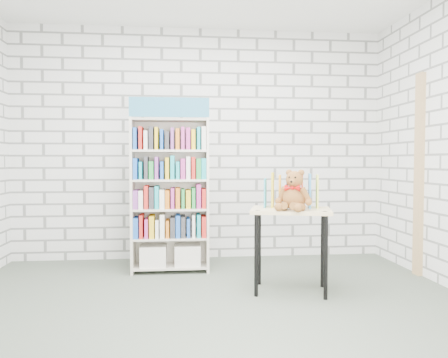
{
  "coord_description": "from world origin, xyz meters",
  "views": [
    {
      "loc": [
        -0.24,
        -3.36,
        1.19
      ],
      "look_at": [
        0.19,
        0.95,
        1.01
      ],
      "focal_mm": 35.0,
      "sensor_mm": 36.0,
      "label": 1
    }
  ],
  "objects": [
    {
      "name": "table_books",
      "position": [
        0.78,
        0.61,
        0.91
      ],
      "size": [
        0.53,
        0.33,
        0.29
      ],
      "color": "#2B97BA",
      "rests_on": "display_table"
    },
    {
      "name": "display_table",
      "position": [
        0.75,
        0.5,
        0.65
      ],
      "size": [
        0.81,
        0.65,
        0.76
      ],
      "color": "#D9C382",
      "rests_on": "ground"
    },
    {
      "name": "room_shell",
      "position": [
        0.0,
        0.0,
        1.78
      ],
      "size": [
        4.52,
        4.02,
        2.81
      ],
      "color": "silver",
      "rests_on": "ground"
    },
    {
      "name": "ground",
      "position": [
        0.0,
        0.0,
        0.0
      ],
      "size": [
        4.5,
        4.5,
        0.0
      ],
      "primitive_type": "plane",
      "color": "#485145",
      "rests_on": "ground"
    },
    {
      "name": "teddy_bear",
      "position": [
        0.75,
        0.39,
        0.9
      ],
      "size": [
        0.35,
        0.33,
        0.36
      ],
      "color": "brown",
      "rests_on": "display_table"
    },
    {
      "name": "bookshelf",
      "position": [
        -0.36,
        1.36,
        0.84
      ],
      "size": [
        0.82,
        0.32,
        1.85
      ],
      "color": "beige",
      "rests_on": "ground"
    },
    {
      "name": "door_trim",
      "position": [
        2.23,
        0.95,
        1.05
      ],
      "size": [
        0.05,
        0.12,
        2.1
      ],
      "primitive_type": "cube",
      "color": "tan",
      "rests_on": "ground"
    }
  ]
}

